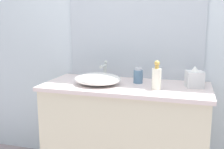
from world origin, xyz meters
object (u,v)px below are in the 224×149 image
at_px(lotion_bottle, 138,76).
at_px(tissue_box, 194,78).
at_px(soap_dispenser, 157,77).
at_px(sink_basin, 98,79).

distance_m(lotion_bottle, tissue_box, 0.44).
xyz_separation_m(soap_dispenser, tissue_box, (0.27, 0.15, -0.02)).
xyz_separation_m(sink_basin, tissue_box, (0.74, 0.12, 0.03)).
xyz_separation_m(sink_basin, lotion_bottle, (0.30, 0.14, 0.02)).
bearing_deg(tissue_box, sink_basin, -170.82).
height_order(lotion_bottle, tissue_box, tissue_box).
bearing_deg(soap_dispenser, lotion_bottle, 135.81).
xyz_separation_m(lotion_bottle, tissue_box, (0.44, -0.02, 0.01)).
distance_m(sink_basin, lotion_bottle, 0.33).
height_order(sink_basin, lotion_bottle, lotion_bottle).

